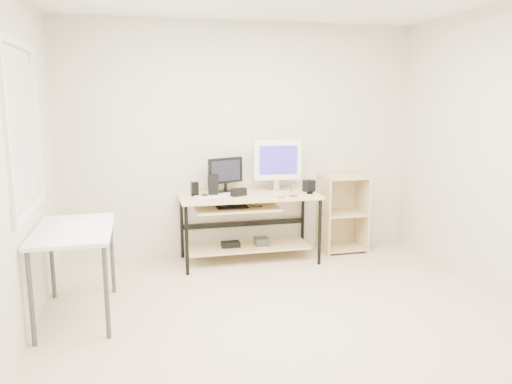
{
  "coord_description": "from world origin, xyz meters",
  "views": [
    {
      "loc": [
        -1.14,
        -3.5,
        1.78
      ],
      "look_at": [
        -0.01,
        1.3,
        0.84
      ],
      "focal_mm": 35.0,
      "sensor_mm": 36.0,
      "label": 1
    }
  ],
  "objects_px": {
    "black_monitor": "(225,173)",
    "desk": "(247,214)",
    "side_table": "(74,238)",
    "white_imac": "(278,161)",
    "audio_controller": "(195,189)",
    "shelf_unit": "(342,212)"
  },
  "relations": [
    {
      "from": "desk",
      "to": "white_imac",
      "type": "relative_size",
      "value": 2.63
    },
    {
      "from": "shelf_unit",
      "to": "white_imac",
      "type": "height_order",
      "value": "white_imac"
    },
    {
      "from": "black_monitor",
      "to": "desk",
      "type": "bearing_deg",
      "value": -63.15
    },
    {
      "from": "side_table",
      "to": "shelf_unit",
      "type": "bearing_deg",
      "value": 23.33
    },
    {
      "from": "black_monitor",
      "to": "shelf_unit",
      "type": "bearing_deg",
      "value": -23.12
    },
    {
      "from": "side_table",
      "to": "white_imac",
      "type": "bearing_deg",
      "value": 30.79
    },
    {
      "from": "audio_controller",
      "to": "side_table",
      "type": "bearing_deg",
      "value": -146.19
    },
    {
      "from": "side_table",
      "to": "black_monitor",
      "type": "bearing_deg",
      "value": 40.3
    },
    {
      "from": "side_table",
      "to": "audio_controller",
      "type": "relative_size",
      "value": 6.52
    },
    {
      "from": "black_monitor",
      "to": "audio_controller",
      "type": "height_order",
      "value": "black_monitor"
    },
    {
      "from": "shelf_unit",
      "to": "black_monitor",
      "type": "relative_size",
      "value": 2.23
    },
    {
      "from": "side_table",
      "to": "white_imac",
      "type": "xyz_separation_m",
      "value": [
        2.04,
        1.22,
        0.41
      ]
    },
    {
      "from": "side_table",
      "to": "black_monitor",
      "type": "distance_m",
      "value": 1.93
    },
    {
      "from": "shelf_unit",
      "to": "black_monitor",
      "type": "distance_m",
      "value": 1.47
    },
    {
      "from": "white_imac",
      "to": "audio_controller",
      "type": "relative_size",
      "value": 3.72
    },
    {
      "from": "desk",
      "to": "side_table",
      "type": "height_order",
      "value": "same"
    },
    {
      "from": "white_imac",
      "to": "shelf_unit",
      "type": "bearing_deg",
      "value": 5.03
    },
    {
      "from": "side_table",
      "to": "black_monitor",
      "type": "height_order",
      "value": "black_monitor"
    },
    {
      "from": "desk",
      "to": "audio_controller",
      "type": "height_order",
      "value": "audio_controller"
    },
    {
      "from": "side_table",
      "to": "shelf_unit",
      "type": "height_order",
      "value": "shelf_unit"
    },
    {
      "from": "audio_controller",
      "to": "shelf_unit",
      "type": "bearing_deg",
      "value": -7.67
    },
    {
      "from": "shelf_unit",
      "to": "black_monitor",
      "type": "bearing_deg",
      "value": 179.53
    }
  ]
}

